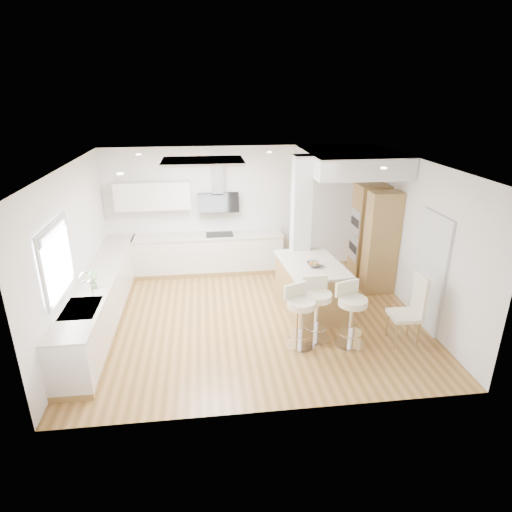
{
  "coord_description": "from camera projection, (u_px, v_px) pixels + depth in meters",
  "views": [
    {
      "loc": [
        -0.79,
        -6.91,
        3.93
      ],
      "look_at": [
        0.1,
        0.4,
        1.05
      ],
      "focal_mm": 30.0,
      "sensor_mm": 36.0,
      "label": 1
    }
  ],
  "objects": [
    {
      "name": "ceiling",
      "position": [
        253.0,
        317.0,
        7.91
      ],
      "size": [
        6.0,
        5.0,
        0.02
      ],
      "primitive_type": "cube",
      "color": "silver",
      "rests_on": "ground"
    },
    {
      "name": "bar_stool_c",
      "position": [
        351.0,
        312.0,
        6.84
      ],
      "size": [
        0.61,
        0.61,
        1.08
      ],
      "rotation": [
        0.0,
        0.0,
        0.32
      ],
      "color": "silver",
      "rests_on": "ground"
    },
    {
      "name": "wall_back",
      "position": [
        240.0,
        209.0,
        9.71
      ],
      "size": [
        6.0,
        0.04,
        2.8
      ],
      "primitive_type": "cube",
      "color": "white",
      "rests_on": "ground"
    },
    {
      "name": "oven_column",
      "position": [
        373.0,
        237.0,
        8.97
      ],
      "size": [
        0.63,
        1.21,
        2.1
      ],
      "color": "#A37E45",
      "rests_on": "ground"
    },
    {
      "name": "skylight",
      "position": [
        203.0,
        161.0,
        7.37
      ],
      "size": [
        4.1,
        2.1,
        0.06
      ],
      "color": "silver",
      "rests_on": "ground"
    },
    {
      "name": "ground",
      "position": [
        253.0,
        317.0,
        7.91
      ],
      "size": [
        6.0,
        6.0,
        0.0
      ],
      "primitive_type": "plane",
      "color": "#AE7C40",
      "rests_on": "ground"
    },
    {
      "name": "dining_chair",
      "position": [
        412.0,
        307.0,
        6.92
      ],
      "size": [
        0.48,
        0.48,
        1.21
      ],
      "rotation": [
        0.0,
        0.0,
        -0.03
      ],
      "color": "beige",
      "rests_on": "ground"
    },
    {
      "name": "bar_stool_a",
      "position": [
        300.0,
        314.0,
        6.81
      ],
      "size": [
        0.63,
        0.63,
        1.07
      ],
      "rotation": [
        0.0,
        0.0,
        0.4
      ],
      "color": "silver",
      "rests_on": "ground"
    },
    {
      "name": "wall_left",
      "position": [
        73.0,
        254.0,
        7.06
      ],
      "size": [
        0.04,
        5.0,
        2.8
      ],
      "primitive_type": "cube",
      "color": "white",
      "rests_on": "ground"
    },
    {
      "name": "soffit",
      "position": [
        350.0,
        161.0,
        8.5
      ],
      "size": [
        1.78,
        2.2,
        0.4
      ],
      "color": "silver",
      "rests_on": "ground"
    },
    {
      "name": "window_left",
      "position": [
        56.0,
        257.0,
        6.13
      ],
      "size": [
        0.06,
        1.28,
        1.07
      ],
      "color": "white",
      "rests_on": "ground"
    },
    {
      "name": "peninsula",
      "position": [
        310.0,
        286.0,
        8.01
      ],
      "size": [
        1.18,
        1.67,
        1.04
      ],
      "rotation": [
        0.0,
        0.0,
        0.09
      ],
      "color": "#A37E45",
      "rests_on": "ground"
    },
    {
      "name": "counter_back",
      "position": [
        201.0,
        244.0,
        9.61
      ],
      "size": [
        3.62,
        0.63,
        2.5
      ],
      "color": "#A37E45",
      "rests_on": "ground"
    },
    {
      "name": "pillar",
      "position": [
        300.0,
        227.0,
        8.4
      ],
      "size": [
        0.35,
        0.35,
        2.8
      ],
      "color": "silver",
      "rests_on": "ground"
    },
    {
      "name": "bar_stool_b",
      "position": [
        317.0,
        306.0,
        7.02
      ],
      "size": [
        0.51,
        0.51,
        1.09
      ],
      "rotation": [
        0.0,
        0.0,
        0.04
      ],
      "color": "silver",
      "rests_on": "ground"
    },
    {
      "name": "counter_left",
      "position": [
        102.0,
        297.0,
        7.65
      ],
      "size": [
        0.63,
        4.5,
        1.35
      ],
      "color": "#A37E45",
      "rests_on": "ground"
    },
    {
      "name": "doorway_right",
      "position": [
        429.0,
        273.0,
        7.33
      ],
      "size": [
        0.05,
        1.0,
        2.1
      ],
      "color": "#4A413A",
      "rests_on": "ground"
    },
    {
      "name": "wall_right",
      "position": [
        417.0,
        239.0,
        7.74
      ],
      "size": [
        0.04,
        5.0,
        2.8
      ],
      "primitive_type": "cube",
      "color": "white",
      "rests_on": "ground"
    }
  ]
}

